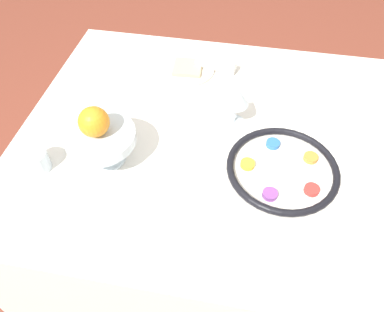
# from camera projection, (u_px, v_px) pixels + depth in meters

# --- Properties ---
(ground_plane) EXTENTS (8.00, 8.00, 0.00)m
(ground_plane) POSITION_uv_depth(u_px,v_px,m) (209.00, 251.00, 1.72)
(ground_plane) COLOR brown
(dining_table) EXTENTS (1.21, 1.01, 0.76)m
(dining_table) POSITION_uv_depth(u_px,v_px,m) (212.00, 204.00, 1.43)
(dining_table) COLOR white
(dining_table) RESTS_ON ground_plane
(seder_plate) EXTENTS (0.31, 0.31, 0.03)m
(seder_plate) POSITION_uv_depth(u_px,v_px,m) (282.00, 169.00, 1.03)
(seder_plate) COLOR silver
(seder_plate) RESTS_ON dining_table
(wine_glass) EXTENTS (0.08, 0.08, 0.14)m
(wine_glass) POSITION_uv_depth(u_px,v_px,m) (236.00, 97.00, 1.10)
(wine_glass) COLOR silver
(wine_glass) RESTS_ON dining_table
(fruit_stand) EXTENTS (0.19, 0.19, 0.10)m
(fruit_stand) POSITION_uv_depth(u_px,v_px,m) (101.00, 139.00, 1.02)
(fruit_stand) COLOR silver
(fruit_stand) RESTS_ON dining_table
(orange_fruit) EXTENTS (0.08, 0.08, 0.08)m
(orange_fruit) POSITION_uv_depth(u_px,v_px,m) (94.00, 122.00, 0.97)
(orange_fruit) COLOR orange
(orange_fruit) RESTS_ON fruit_stand
(bread_plate) EXTENTS (0.19, 0.19, 0.02)m
(bread_plate) POSITION_uv_depth(u_px,v_px,m) (188.00, 69.00, 1.35)
(bread_plate) COLOR beige
(bread_plate) RESTS_ON dining_table
(napkin_roll) EXTENTS (0.15, 0.07, 0.05)m
(napkin_roll) POSITION_uv_depth(u_px,v_px,m) (216.00, 64.00, 1.34)
(napkin_roll) COLOR white
(napkin_roll) RESTS_ON dining_table
(cup_near) EXTENTS (0.08, 0.08, 0.06)m
(cup_near) POSITION_uv_depth(u_px,v_px,m) (35.00, 161.00, 1.03)
(cup_near) COLOR silver
(cup_near) RESTS_ON dining_table
(fork_left) EXTENTS (0.08, 0.17, 0.01)m
(fork_left) POSITION_uv_depth(u_px,v_px,m) (298.00, 266.00, 0.86)
(fork_left) COLOR silver
(fork_left) RESTS_ON dining_table
(fork_right) EXTENTS (0.08, 0.17, 0.01)m
(fork_right) POSITION_uv_depth(u_px,v_px,m) (285.00, 263.00, 0.87)
(fork_right) COLOR silver
(fork_right) RESTS_ON dining_table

